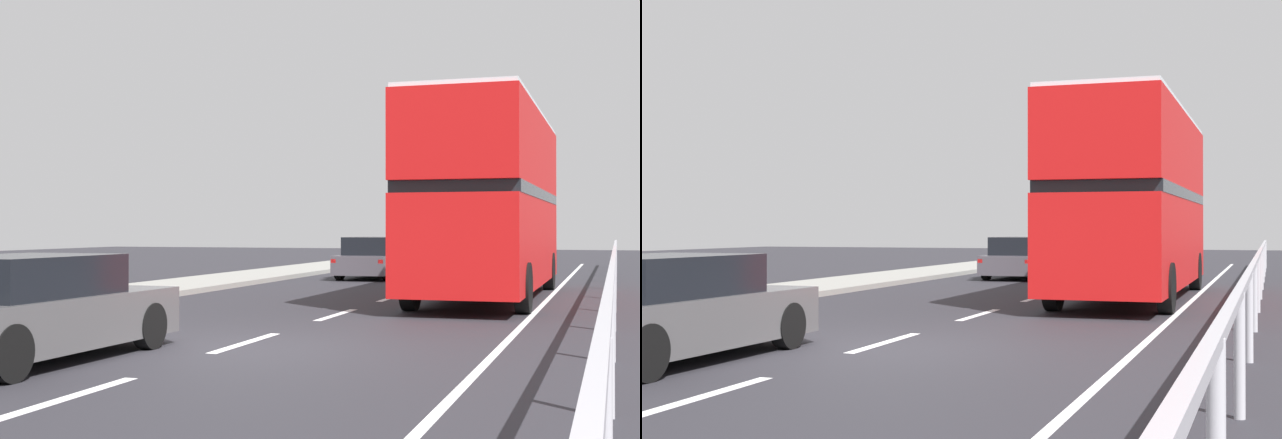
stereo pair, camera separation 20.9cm
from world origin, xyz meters
The scene contains 6 objects.
ground_plane centered at (0.00, 0.00, -0.05)m, with size 75.58×120.00×0.10m, color #29282E.
lane_paint_markings centered at (2.12, 8.29, 0.00)m, with size 3.73×46.00×0.01m.
bridge_side_railing centered at (5.06, 9.00, 0.92)m, with size 0.10×42.00×1.15m.
double_decker_bus_red centered at (2.26, 9.92, 2.35)m, with size 2.55×10.28×4.39m.
hatchback_car_near centered at (-1.85, -1.96, 0.64)m, with size 1.93×4.37×1.33m.
sedan_car_ahead centered at (-2.51, 17.51, 0.66)m, with size 1.84×4.29×1.37m.
Camera 2 is at (5.33, -11.54, 1.67)m, focal length 50.94 mm.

